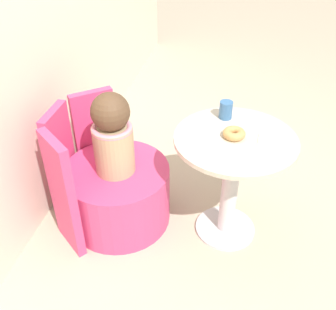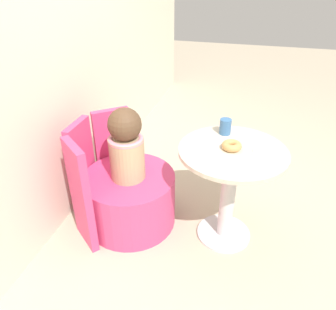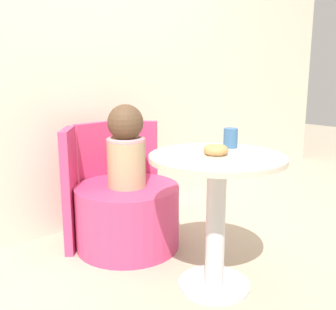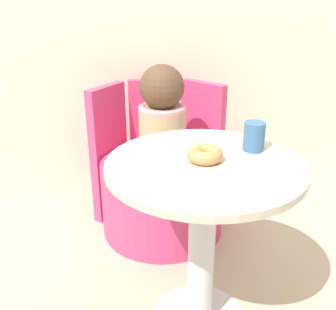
# 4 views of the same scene
# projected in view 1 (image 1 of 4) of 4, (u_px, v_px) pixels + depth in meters

# --- Properties ---
(ground_plane) EXTENTS (12.00, 12.00, 0.00)m
(ground_plane) POSITION_uv_depth(u_px,v_px,m) (219.00, 225.00, 2.46)
(ground_plane) COLOR #B7A88E
(back_wall) EXTENTS (6.00, 0.06, 2.40)m
(back_wall) POSITION_uv_depth(u_px,v_px,m) (10.00, 20.00, 1.95)
(back_wall) COLOR beige
(back_wall) RESTS_ON ground_plane
(round_table) EXTENTS (0.65, 0.65, 0.68)m
(round_table) POSITION_uv_depth(u_px,v_px,m) (232.00, 168.00, 2.15)
(round_table) COLOR silver
(round_table) RESTS_ON ground_plane
(tub_chair) EXTENTS (0.63, 0.63, 0.39)m
(tub_chair) POSITION_uv_depth(u_px,v_px,m) (118.00, 194.00, 2.41)
(tub_chair) COLOR #D13D70
(tub_chair) RESTS_ON ground_plane
(booth_backrest) EXTENTS (0.73, 0.26, 0.74)m
(booth_backrest) POSITION_uv_depth(u_px,v_px,m) (75.00, 166.00, 2.35)
(booth_backrest) COLOR #D13D70
(booth_backrest) RESTS_ON ground_plane
(child_figure) EXTENTS (0.23, 0.23, 0.49)m
(child_figure) POSITION_uv_depth(u_px,v_px,m) (113.00, 135.00, 2.15)
(child_figure) COLOR tan
(child_figure) RESTS_ON tub_chair
(donut) EXTENTS (0.12, 0.12, 0.04)m
(donut) POSITION_uv_depth(u_px,v_px,m) (234.00, 134.00, 2.03)
(donut) COLOR tan
(donut) RESTS_ON round_table
(cup) EXTENTS (0.07, 0.07, 0.10)m
(cup) POSITION_uv_depth(u_px,v_px,m) (226.00, 110.00, 2.17)
(cup) COLOR #386699
(cup) RESTS_ON round_table
(paper_napkin) EXTENTS (0.11, 0.11, 0.01)m
(paper_napkin) POSITION_uv_depth(u_px,v_px,m) (268.00, 141.00, 2.01)
(paper_napkin) COLOR silver
(paper_napkin) RESTS_ON round_table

